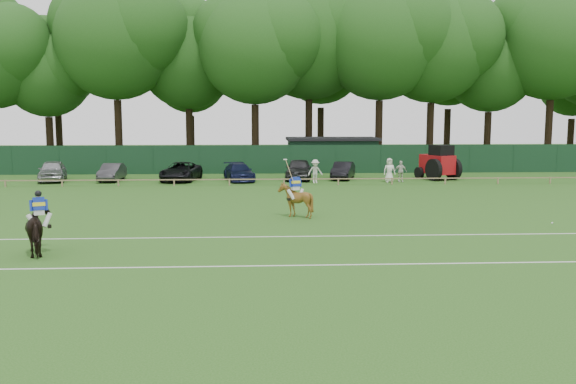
{
  "coord_description": "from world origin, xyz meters",
  "views": [
    {
      "loc": [
        -1.04,
        -26.31,
        5.12
      ],
      "look_at": [
        0.5,
        3.0,
        1.4
      ],
      "focal_mm": 38.0,
      "sensor_mm": 36.0,
      "label": 1
    }
  ],
  "objects": [
    {
      "name": "spectator_left",
      "position": [
        3.42,
        19.35,
        0.89
      ],
      "size": [
        1.24,
        0.84,
        1.77
      ],
      "primitive_type": "imported",
      "rotation": [
        0.0,
        0.0,
        0.17
      ],
      "color": "silver",
      "rests_on": "ground"
    },
    {
      "name": "spectator_mid",
      "position": [
        10.04,
        19.73,
        0.82
      ],
      "size": [
        0.97,
        0.42,
        1.64
      ],
      "primitive_type": "imported",
      "rotation": [
        0.0,
        0.0,
        -0.02
      ],
      "color": "silver",
      "rests_on": "ground"
    },
    {
      "name": "utility_shed",
      "position": [
        6.0,
        30.0,
        1.54
      ],
      "size": [
        8.4,
        4.4,
        3.04
      ],
      "color": "#14331E",
      "rests_on": "ground"
    },
    {
      "name": "pitch_lines",
      "position": [
        0.0,
        -3.5,
        0.01
      ],
      "size": [
        60.0,
        5.1,
        0.01
      ],
      "color": "silver",
      "rests_on": "ground"
    },
    {
      "name": "sedan_grey",
      "position": [
        -12.3,
        21.66,
        0.67
      ],
      "size": [
        1.47,
        4.11,
        1.35
      ],
      "primitive_type": "imported",
      "rotation": [
        0.0,
        0.0,
        -0.01
      ],
      "color": "#333235",
      "rests_on": "ground"
    },
    {
      "name": "spectator_right",
      "position": [
        9.13,
        19.55,
        0.92
      ],
      "size": [
        0.93,
        0.63,
        1.84
      ],
      "primitive_type": "imported",
      "rotation": [
        0.0,
        0.0,
        0.05
      ],
      "color": "white",
      "rests_on": "ground"
    },
    {
      "name": "ground",
      "position": [
        0.0,
        0.0,
        0.0
      ],
      "size": [
        160.0,
        160.0,
        0.0
      ],
      "primitive_type": "plane",
      "color": "#1E4C14",
      "rests_on": "ground"
    },
    {
      "name": "tree_row",
      "position": [
        2.0,
        35.0,
        0.0
      ],
      "size": [
        96.0,
        12.0,
        21.0
      ],
      "primitive_type": null,
      "color": "#26561C",
      "rests_on": "ground"
    },
    {
      "name": "pitch_rail",
      "position": [
        0.0,
        18.0,
        0.45
      ],
      "size": [
        62.1,
        0.1,
        0.5
      ],
      "color": "#997F5B",
      "rests_on": "ground"
    },
    {
      "name": "rider_chestnut",
      "position": [
        0.93,
        3.97,
        1.64
      ],
      "size": [
        0.98,
        0.52,
        2.05
      ],
      "rotation": [
        0.0,
        0.0,
        3.42
      ],
      "color": "silver",
      "rests_on": "ground"
    },
    {
      "name": "sedan_navy",
      "position": [
        -2.39,
        21.21,
        0.68
      ],
      "size": [
        2.86,
        4.97,
        1.35
      ],
      "primitive_type": "imported",
      "rotation": [
        0.0,
        0.0,
        0.22
      ],
      "color": "#111736",
      "rests_on": "ground"
    },
    {
      "name": "suv_black",
      "position": [
        -6.91,
        21.45,
        0.72
      ],
      "size": [
        3.12,
        5.5,
        1.45
      ],
      "primitive_type": "imported",
      "rotation": [
        0.0,
        0.0,
        -0.14
      ],
      "color": "black",
      "rests_on": "ground"
    },
    {
      "name": "sedan_silver",
      "position": [
        -16.85,
        21.69,
        0.81
      ],
      "size": [
        2.9,
        5.05,
        1.62
      ],
      "primitive_type": "imported",
      "rotation": [
        0.0,
        0.0,
        0.22
      ],
      "color": "#999B9E",
      "rests_on": "ground"
    },
    {
      "name": "estate_black",
      "position": [
        5.93,
        22.07,
        0.69
      ],
      "size": [
        2.57,
        4.4,
        1.37
      ],
      "primitive_type": "imported",
      "rotation": [
        0.0,
        0.0,
        -0.29
      ],
      "color": "black",
      "rests_on": "ground"
    },
    {
      "name": "horse_chestnut",
      "position": [
        0.93,
        3.98,
        0.87
      ],
      "size": [
        1.79,
        1.91,
        1.74
      ],
      "primitive_type": "imported",
      "rotation": [
        0.0,
        0.0,
        3.42
      ],
      "color": "brown",
      "rests_on": "ground"
    },
    {
      "name": "hatch_grey",
      "position": [
        2.35,
        21.88,
        0.82
      ],
      "size": [
        2.55,
        5.05,
        1.65
      ],
      "primitive_type": "imported",
      "rotation": [
        0.0,
        0.0,
        -0.13
      ],
      "color": "#2A292B",
      "rests_on": "ground"
    },
    {
      "name": "perimeter_fence",
      "position": [
        0.0,
        27.0,
        1.25
      ],
      "size": [
        92.08,
        0.08,
        2.5
      ],
      "color": "#14351E",
      "rests_on": "ground"
    },
    {
      "name": "rider_dark",
      "position": [
        -9.02,
        -3.76,
        1.73
      ],
      "size": [
        0.9,
        0.58,
        1.41
      ],
      "rotation": [
        0.0,
        0.0,
        3.57
      ],
      "color": "silver",
      "rests_on": "ground"
    },
    {
      "name": "horse_dark",
      "position": [
        -9.03,
        -3.75,
        0.93
      ],
      "size": [
        1.83,
        2.42,
        1.86
      ],
      "primitive_type": "imported",
      "rotation": [
        0.0,
        0.0,
        3.57
      ],
      "color": "black",
      "rests_on": "ground"
    },
    {
      "name": "polo_ball",
      "position": [
        12.93,
        1.36,
        0.04
      ],
      "size": [
        0.09,
        0.09,
        0.09
      ],
      "primitive_type": "sphere",
      "color": "silver",
      "rests_on": "ground"
    },
    {
      "name": "tractor",
      "position": [
        13.48,
        21.33,
        1.3
      ],
      "size": [
        3.26,
        3.86,
        2.76
      ],
      "rotation": [
        0.0,
        0.0,
        0.39
      ],
      "color": "#AC0F15",
      "rests_on": "ground"
    }
  ]
}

